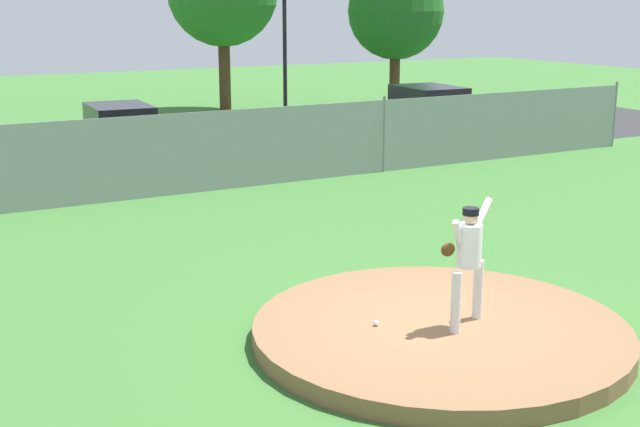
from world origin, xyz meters
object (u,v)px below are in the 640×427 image
(parked_car_champagne, at_px, (428,114))
(traffic_light_far, at_px, (286,20))
(pitcher_youth, at_px, (468,254))
(parked_car_charcoal, at_px, (121,134))
(baseball, at_px, (376,323))

(parked_car_champagne, xyz_separation_m, traffic_light_far, (-2.91, 4.45, 2.93))
(pitcher_youth, height_order, parked_car_charcoal, pitcher_youth)
(pitcher_youth, distance_m, traffic_light_far, 20.04)
(pitcher_youth, height_order, baseball, pitcher_youth)
(traffic_light_far, bearing_deg, parked_car_champagne, -56.86)
(baseball, bearing_deg, pitcher_youth, -27.61)
(pitcher_youth, xyz_separation_m, parked_car_champagne, (9.70, 14.23, -0.41))
(baseball, bearing_deg, parked_car_champagne, 51.91)
(pitcher_youth, bearing_deg, parked_car_charcoal, 90.80)
(baseball, bearing_deg, parked_car_charcoal, 86.76)
(baseball, distance_m, traffic_light_far, 20.06)
(parked_car_charcoal, height_order, traffic_light_far, traffic_light_far)
(pitcher_youth, bearing_deg, baseball, 152.39)
(baseball, xyz_separation_m, parked_car_charcoal, (0.82, 14.49, 0.48))
(baseball, relative_size, parked_car_champagne, 0.02)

